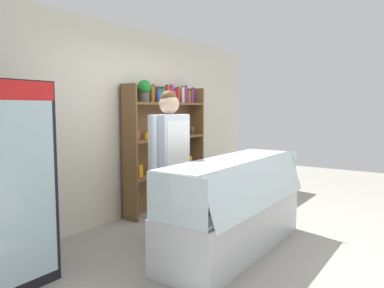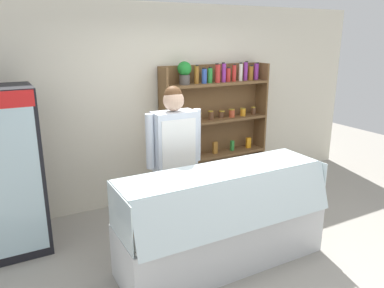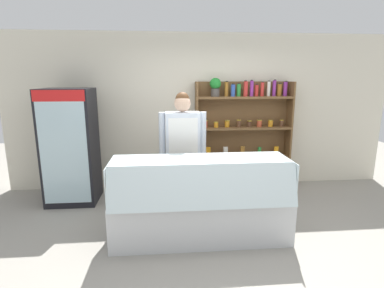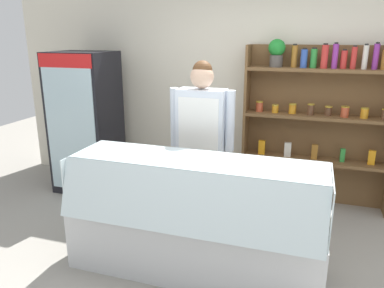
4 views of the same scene
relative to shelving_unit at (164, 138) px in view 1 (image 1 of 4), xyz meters
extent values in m
plane|color=gray|center=(-0.69, -1.79, -1.09)|extent=(12.00, 12.00, 0.00)
cube|color=silver|center=(-0.69, 0.19, 0.26)|extent=(6.80, 0.10, 2.70)
cube|color=silver|center=(-2.82, -0.74, -0.20)|extent=(0.68, 0.01, 1.59)
cube|color=red|center=(-2.82, -0.74, 0.61)|extent=(0.72, 0.01, 0.16)
cylinder|color=#2D8C38|center=(-2.82, -0.67, -0.76)|extent=(0.06, 0.06, 0.16)
cylinder|color=#9E6623|center=(-2.61, -0.67, -0.74)|extent=(0.06, 0.06, 0.21)
cylinder|color=purple|center=(-2.90, -0.67, -0.29)|extent=(0.06, 0.06, 0.18)
cylinder|color=#9E6623|center=(-2.74, -0.67, -0.28)|extent=(0.06, 0.06, 0.20)
cylinder|color=red|center=(-2.58, -0.67, -0.30)|extent=(0.07, 0.07, 0.15)
cylinder|color=orange|center=(-2.90, -0.67, 0.18)|extent=(0.07, 0.07, 0.19)
cylinder|color=red|center=(-2.74, -0.67, 0.16)|extent=(0.06, 0.06, 0.15)
cylinder|color=red|center=(-2.58, -0.67, 0.19)|extent=(0.06, 0.06, 0.21)
cube|color=brown|center=(0.02, 0.09, -0.15)|extent=(1.68, 0.02, 1.88)
cube|color=brown|center=(-0.81, -0.05, -0.15)|extent=(0.03, 0.28, 1.88)
cube|color=brown|center=(0.84, -0.05, -0.15)|extent=(0.03, 0.28, 1.88)
cube|color=brown|center=(0.02, -0.05, -0.53)|extent=(1.62, 0.28, 0.04)
cube|color=brown|center=(0.02, -0.05, 0.00)|extent=(1.62, 0.28, 0.04)
cube|color=brown|center=(0.02, -0.05, 0.53)|extent=(1.62, 0.28, 0.04)
cylinder|color=#4C4742|center=(-0.49, -0.05, 0.61)|extent=(0.15, 0.15, 0.13)
sphere|color=#1F852D|center=(-0.49, -0.05, 0.76)|extent=(0.19, 0.19, 0.19)
cylinder|color=#9E6623|center=(-0.30, -0.03, 0.67)|extent=(0.07, 0.07, 0.24)
cylinder|color=black|center=(-0.30, -0.05, 0.79)|extent=(0.04, 0.04, 0.02)
cylinder|color=#3356B2|center=(-0.19, -0.07, 0.65)|extent=(0.07, 0.07, 0.20)
cylinder|color=black|center=(-0.19, -0.05, 0.75)|extent=(0.05, 0.05, 0.02)
cylinder|color=#2D8C38|center=(-0.09, -0.05, 0.65)|extent=(0.07, 0.07, 0.20)
cylinder|color=black|center=(-0.09, -0.05, 0.76)|extent=(0.05, 0.05, 0.02)
cylinder|color=red|center=(0.02, -0.07, 0.67)|extent=(0.07, 0.07, 0.25)
cylinder|color=black|center=(0.02, -0.05, 0.80)|extent=(0.05, 0.05, 0.02)
cylinder|color=purple|center=(0.13, -0.07, 0.68)|extent=(0.06, 0.06, 0.26)
cylinder|color=black|center=(0.13, -0.05, 0.81)|extent=(0.04, 0.04, 0.02)
cylinder|color=red|center=(0.22, -0.04, 0.64)|extent=(0.07, 0.07, 0.19)
cylinder|color=black|center=(0.22, -0.05, 0.75)|extent=(0.04, 0.04, 0.02)
cylinder|color=red|center=(0.32, -0.05, 0.66)|extent=(0.06, 0.06, 0.23)
cylinder|color=black|center=(0.32, -0.05, 0.79)|extent=(0.04, 0.04, 0.02)
cylinder|color=silver|center=(0.43, -0.06, 0.67)|extent=(0.06, 0.06, 0.25)
cylinder|color=black|center=(0.43, -0.05, 0.80)|extent=(0.04, 0.04, 0.02)
cylinder|color=purple|center=(0.54, -0.03, 0.68)|extent=(0.06, 0.06, 0.27)
cylinder|color=black|center=(0.54, -0.05, 0.82)|extent=(0.04, 0.04, 0.02)
cylinder|color=#9E6623|center=(0.63, -0.04, 0.65)|extent=(0.07, 0.07, 0.20)
cylinder|color=black|center=(0.63, -0.05, 0.76)|extent=(0.05, 0.05, 0.02)
cylinder|color=purple|center=(0.73, -0.03, 0.67)|extent=(0.07, 0.07, 0.24)
cylinder|color=black|center=(0.73, -0.05, 0.79)|extent=(0.05, 0.05, 0.02)
cylinder|color=#BF4C2D|center=(-0.65, -0.04, 0.07)|extent=(0.08, 0.08, 0.11)
cylinder|color=gold|center=(-0.65, -0.05, 0.14)|extent=(0.08, 0.08, 0.01)
cylinder|color=orange|center=(-0.47, -0.06, 0.06)|extent=(0.08, 0.08, 0.08)
cylinder|color=gold|center=(-0.47, -0.05, 0.11)|extent=(0.08, 0.08, 0.01)
cylinder|color=orange|center=(-0.27, -0.04, 0.07)|extent=(0.08, 0.08, 0.11)
cylinder|color=gold|center=(-0.27, -0.05, 0.13)|extent=(0.09, 0.09, 0.01)
cylinder|color=brown|center=(-0.07, -0.07, 0.08)|extent=(0.08, 0.08, 0.11)
cylinder|color=gold|center=(-0.07, -0.05, 0.14)|extent=(0.08, 0.08, 0.01)
cylinder|color=brown|center=(0.12, -0.03, 0.07)|extent=(0.08, 0.08, 0.10)
cylinder|color=gold|center=(0.12, -0.05, 0.12)|extent=(0.08, 0.08, 0.01)
cylinder|color=#BF4C2D|center=(0.29, -0.06, 0.07)|extent=(0.09, 0.09, 0.11)
cylinder|color=gold|center=(0.29, -0.05, 0.13)|extent=(0.09, 0.09, 0.01)
cylinder|color=orange|center=(0.50, -0.06, 0.07)|extent=(0.08, 0.08, 0.10)
cylinder|color=gold|center=(0.50, -0.05, 0.13)|extent=(0.08, 0.08, 0.01)
cylinder|color=brown|center=(0.70, -0.06, 0.07)|extent=(0.07, 0.07, 0.10)
cylinder|color=gold|center=(0.70, -0.05, 0.13)|extent=(0.07, 0.07, 0.01)
cube|color=orange|center=(-0.60, -0.05, -0.42)|extent=(0.08, 0.04, 0.17)
cube|color=silver|center=(-0.29, -0.05, -0.42)|extent=(0.08, 0.05, 0.17)
cube|color=#9E6623|center=(0.02, -0.05, -0.42)|extent=(0.07, 0.04, 0.18)
cube|color=#2D8C38|center=(0.32, -0.05, -0.43)|extent=(0.05, 0.04, 0.16)
cube|color=orange|center=(0.63, -0.05, -0.43)|extent=(0.08, 0.05, 0.16)
cube|color=silver|center=(-0.93, -1.72, -0.82)|extent=(2.15, 0.69, 0.55)
cube|color=white|center=(-0.93, -1.72, -0.52)|extent=(2.09, 0.63, 0.03)
cube|color=silver|center=(-0.93, -2.04, -0.32)|extent=(2.11, 0.16, 0.47)
cube|color=silver|center=(-0.93, -1.67, -0.09)|extent=(2.11, 0.53, 0.01)
cube|color=silver|center=(-1.99, -1.72, -0.32)|extent=(0.01, 0.65, 0.45)
cube|color=silver|center=(0.13, -1.72, -0.32)|extent=(0.01, 0.65, 0.45)
cube|color=tan|center=(-1.82, -1.63, -0.48)|extent=(0.17, 0.14, 0.06)
cube|color=white|center=(-1.82, -1.84, -0.48)|extent=(0.05, 0.03, 0.02)
cube|color=beige|center=(-1.56, -1.63, -0.49)|extent=(0.16, 0.14, 0.04)
cube|color=white|center=(-1.56, -1.84, -0.48)|extent=(0.05, 0.03, 0.02)
cube|color=tan|center=(-1.31, -1.63, -0.49)|extent=(0.16, 0.12, 0.04)
cube|color=white|center=(-1.31, -1.84, -0.48)|extent=(0.05, 0.03, 0.02)
cube|color=tan|center=(-1.06, -1.63, -0.48)|extent=(0.16, 0.13, 0.06)
cube|color=white|center=(-1.06, -1.84, -0.48)|extent=(0.05, 0.03, 0.02)
cube|color=tan|center=(-0.80, -1.63, -0.49)|extent=(0.17, 0.13, 0.04)
cube|color=white|center=(-0.80, -1.84, -0.48)|extent=(0.05, 0.03, 0.02)
cube|color=tan|center=(-0.55, -1.63, -0.48)|extent=(0.16, 0.13, 0.05)
cube|color=white|center=(-0.55, -1.84, -0.48)|extent=(0.05, 0.03, 0.02)
cube|color=tan|center=(-0.30, -1.63, -0.48)|extent=(0.16, 0.13, 0.05)
cube|color=white|center=(-0.30, -1.84, -0.48)|extent=(0.05, 0.03, 0.02)
cube|color=tan|center=(-0.04, -1.63, -0.49)|extent=(0.16, 0.11, 0.04)
cube|color=white|center=(-0.04, -1.84, -0.48)|extent=(0.05, 0.03, 0.02)
cylinder|color=tan|center=(-1.82, -1.82, -0.44)|extent=(0.17, 0.15, 0.13)
cylinder|color=#C1706B|center=(-1.60, -1.82, -0.43)|extent=(0.20, 0.17, 0.15)
cylinder|color=#A35B4C|center=(-1.38, -1.82, -0.45)|extent=(0.16, 0.13, 0.12)
cylinder|color=white|center=(-0.39, -1.80, -0.39)|extent=(0.07, 0.07, 0.24)
cylinder|color=white|center=(-0.29, -1.80, -0.39)|extent=(0.07, 0.07, 0.23)
cylinder|color=#383D51|center=(-1.20, -0.96, -0.69)|extent=(0.13, 0.13, 0.81)
cylinder|color=#383D51|center=(-0.99, -0.96, -0.69)|extent=(0.13, 0.13, 0.81)
cube|color=silver|center=(-1.10, -0.96, 0.06)|extent=(0.48, 0.24, 0.67)
cube|color=white|center=(-1.10, -1.09, -0.30)|extent=(0.40, 0.01, 1.25)
cylinder|color=silver|center=(-1.39, -0.96, 0.09)|extent=(0.09, 0.09, 0.60)
cylinder|color=silver|center=(-0.81, -0.96, 0.09)|extent=(0.09, 0.09, 0.60)
sphere|color=#D8AD8E|center=(-1.10, -0.96, 0.51)|extent=(0.23, 0.23, 0.23)
sphere|color=brown|center=(-1.10, -0.95, 0.57)|extent=(0.20, 0.20, 0.20)
camera|label=1|loc=(-4.50, -3.59, 0.48)|focal=35.00mm
camera|label=2|loc=(-2.84, -4.57, 1.18)|focal=35.00mm
camera|label=3|loc=(-1.33, -5.11, 0.86)|focal=28.00mm
camera|label=4|loc=(-0.06, -4.47, 0.91)|focal=35.00mm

